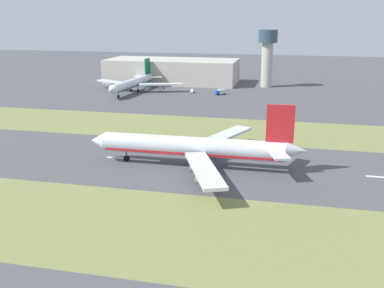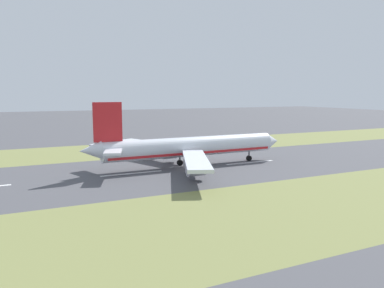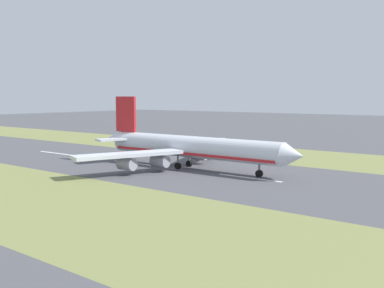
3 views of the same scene
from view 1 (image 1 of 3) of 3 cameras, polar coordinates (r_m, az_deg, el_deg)
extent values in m
plane|color=#4C4C51|center=(139.68, 1.97, -2.61)|extent=(800.00, 800.00, 0.00)
cube|color=olive|center=(99.21, -3.08, -10.78)|extent=(40.00, 600.00, 0.01)
cube|color=olive|center=(182.29, 4.67, 1.84)|extent=(40.00, 600.00, 0.01)
cube|color=silver|center=(137.77, 8.37, -3.04)|extent=(1.20, 18.00, 0.01)
cube|color=silver|center=(146.00, -7.47, -1.90)|extent=(1.20, 18.00, 0.01)
cylinder|color=silver|center=(136.45, 0.00, -0.32)|extent=(6.48, 56.05, 6.00)
cone|color=silver|center=(145.81, -11.79, 0.41)|extent=(5.92, 5.05, 5.88)
cone|color=silver|center=(133.33, 13.13, -0.80)|extent=(5.15, 6.04, 5.10)
cube|color=red|center=(136.93, 0.00, -0.98)|extent=(6.16, 53.81, 0.70)
cube|color=silver|center=(119.03, 1.59, -3.28)|extent=(29.09, 16.64, 0.90)
cube|color=silver|center=(152.04, 4.08, 1.01)|extent=(29.18, 16.21, 0.90)
cylinder|color=#93939E|center=(128.30, 0.88, -2.98)|extent=(3.24, 4.83, 3.20)
cylinder|color=#93939E|center=(119.36, 1.67, -4.48)|extent=(3.24, 4.83, 3.20)
cylinder|color=#93939E|center=(145.13, 2.31, -0.70)|extent=(3.24, 4.83, 3.20)
cylinder|color=#93939E|center=(153.13, 4.19, 0.17)|extent=(3.24, 4.83, 3.20)
cube|color=red|center=(131.33, 11.16, 2.55)|extent=(0.87, 8.01, 11.00)
cube|color=silver|center=(127.99, 10.91, -1.28)|extent=(10.88, 7.34, 0.60)
cube|color=silver|center=(138.54, 11.06, 0.06)|extent=(10.86, 7.20, 0.60)
cylinder|color=#59595E|center=(143.41, -8.33, -1.22)|extent=(0.50, 0.50, 3.20)
cylinder|color=black|center=(143.89, -8.31, -1.83)|extent=(0.92, 1.81, 1.80)
cylinder|color=#59595E|center=(134.54, 1.01, -2.22)|extent=(0.50, 0.50, 3.20)
cylinder|color=black|center=(135.05, 1.01, -2.86)|extent=(0.92, 1.81, 1.80)
cylinder|color=#59595E|center=(139.39, 1.43, -1.56)|extent=(0.50, 0.50, 3.20)
cylinder|color=black|center=(139.89, 1.43, -2.18)|extent=(0.92, 1.81, 1.80)
cube|color=#BCB7A8|center=(309.26, -2.54, 9.25)|extent=(36.00, 87.66, 15.65)
cylinder|color=#BCB7A8|center=(292.70, 9.47, 9.87)|extent=(7.00, 7.00, 27.86)
cylinder|color=#334756|center=(291.35, 9.64, 13.36)|extent=(12.00, 12.00, 7.86)
cylinder|color=silver|center=(270.79, -7.58, 7.66)|extent=(50.31, 9.31, 5.36)
cone|color=silver|center=(246.65, -10.24, 6.72)|extent=(4.87, 5.59, 5.25)
cone|color=silver|center=(295.79, -5.32, 8.58)|extent=(5.71, 4.97, 4.56)
cube|color=#0F6647|center=(271.01, -7.57, 7.35)|extent=(48.29, 8.88, 0.63)
cube|color=silver|center=(270.68, -3.96, 7.58)|extent=(12.89, 26.33, 0.80)
cube|color=silver|center=(283.47, -9.92, 7.77)|extent=(16.38, 25.58, 0.80)
cylinder|color=#93939E|center=(271.23, -5.68, 7.09)|extent=(4.50, 3.19, 2.86)
cylinder|color=#93939E|center=(271.08, -3.85, 7.13)|extent=(4.50, 3.19, 2.86)
cylinder|color=#93939E|center=(277.86, -8.76, 7.20)|extent=(4.50, 3.19, 2.86)
cylinder|color=#93939E|center=(284.21, -9.96, 7.34)|extent=(4.50, 3.19, 2.86)
cube|color=#0F6647|center=(290.88, -5.69, 9.81)|extent=(7.18, 1.28, 9.83)
cube|color=silver|center=(289.81, -4.75, 8.47)|extent=(5.90, 9.61, 0.54)
cube|color=silver|center=(293.63, -6.55, 8.52)|extent=(7.06, 9.76, 0.54)
cylinder|color=#59595E|center=(254.42, -9.35, 6.29)|extent=(0.45, 0.45, 2.86)
cylinder|color=black|center=(254.66, -9.34, 5.97)|extent=(1.67, 0.93, 1.61)
cylinder|color=#59595E|center=(272.74, -6.87, 7.04)|extent=(0.45, 0.45, 2.86)
cylinder|color=black|center=(272.97, -6.86, 6.74)|extent=(1.67, 0.93, 1.61)
cylinder|color=#59595E|center=(274.66, -7.76, 7.07)|extent=(0.45, 0.45, 2.86)
cylinder|color=black|center=(274.89, -7.75, 6.78)|extent=(1.67, 0.93, 1.61)
cube|color=#1E51B2|center=(260.89, 3.22, 6.55)|extent=(2.97, 2.96, 2.00)
cube|color=silver|center=(262.47, 3.77, 6.67)|extent=(4.33, 4.43, 2.60)
cylinder|color=black|center=(260.15, 3.34, 6.30)|extent=(0.94, 0.97, 1.00)
cylinder|color=black|center=(261.97, 3.08, 6.37)|extent=(0.94, 0.97, 1.00)
cylinder|color=black|center=(262.45, 4.12, 6.37)|extent=(0.94, 0.97, 1.00)
cylinder|color=black|center=(264.25, 3.85, 6.44)|extent=(0.94, 0.97, 1.00)
cube|color=white|center=(268.60, 0.00, 6.70)|extent=(4.53, 2.14, 0.90)
cube|color=white|center=(268.65, 0.01, 6.89)|extent=(2.53, 1.71, 0.80)
cylinder|color=black|center=(267.15, 0.15, 6.55)|extent=(0.68, 0.29, 0.66)
cylinder|color=black|center=(267.41, -0.23, 6.56)|extent=(0.68, 0.29, 0.66)
cylinder|color=black|center=(269.94, 0.24, 6.65)|extent=(0.68, 0.29, 0.66)
cylinder|color=black|center=(270.20, -0.14, 6.66)|extent=(0.68, 0.29, 0.66)
camera|label=2|loc=(233.42, 17.92, 9.93)|focal=35.00mm
camera|label=3|loc=(250.46, -12.26, 10.14)|focal=42.00mm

